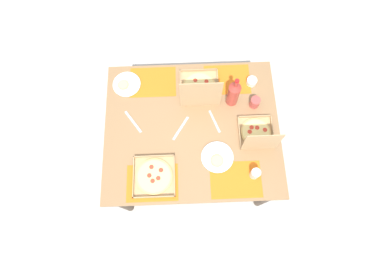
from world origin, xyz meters
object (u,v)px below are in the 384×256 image
pizza_box_corner_right (257,134)px  plate_near_left (217,158)px  pizza_box_center (154,176)px  soda_bottle (233,93)px  plate_middle (126,84)px  pizza_box_edge_far (200,89)px  cup_clear_right (255,174)px  condiment_bowl (252,81)px  cup_red (255,102)px

pizza_box_corner_right → plate_near_left: (0.30, 0.15, -0.04)m
pizza_box_center → soda_bottle: (-0.59, -0.56, 0.12)m
plate_middle → soda_bottle: (-0.81, 0.17, 0.12)m
pizza_box_edge_far → cup_clear_right: 0.75m
plate_middle → condiment_bowl: 0.98m
pizza_box_corner_right → soda_bottle: (0.16, -0.29, 0.09)m
pizza_box_corner_right → cup_red: 0.25m
plate_near_left → cup_clear_right: (-0.25, 0.13, 0.04)m
plate_middle → cup_clear_right: 1.18m
pizza_box_center → cup_red: bearing=-145.3°
cup_clear_right → condiment_bowl: cup_clear_right is taller
pizza_box_corner_right → plate_middle: (0.96, -0.46, -0.04)m
pizza_box_center → condiment_bowl: (-0.76, -0.71, 0.01)m
pizza_box_center → cup_red: (-0.76, -0.52, 0.03)m
pizza_box_edge_far → plate_near_left: size_ratio=1.44×
pizza_box_center → plate_middle: (0.22, -0.73, -0.00)m
plate_middle → plate_near_left: 0.91m
cup_red → cup_clear_right: 0.54m
pizza_box_center → cup_clear_right: bearing=178.8°
pizza_box_edge_far → cup_clear_right: (-0.35, 0.66, -0.00)m
pizza_box_corner_right → cup_red: bearing=-92.7°
pizza_box_center → condiment_bowl: 1.04m
soda_bottle → cup_clear_right: bearing=100.9°
plate_near_left → condiment_bowl: condiment_bowl is taller
pizza_box_corner_right → plate_middle: bearing=-25.5°
soda_bottle → cup_red: (-0.17, 0.04, -0.09)m
pizza_box_corner_right → plate_middle: size_ratio=1.32×
soda_bottle → cup_red: bearing=166.9°
pizza_box_corner_right → plate_near_left: bearing=27.2°
plate_middle → condiment_bowl: condiment_bowl is taller
pizza_box_corner_right → soda_bottle: soda_bottle is taller
pizza_box_edge_far → plate_near_left: bearing=100.9°
cup_clear_right → pizza_box_center: bearing=-1.2°
pizza_box_corner_right → plate_near_left: pizza_box_corner_right is taller
plate_middle → pizza_box_edge_far: bearing=171.9°
pizza_box_center → pizza_box_corner_right: bearing=-160.0°
condiment_bowl → pizza_box_corner_right: bearing=88.5°
cup_red → condiment_bowl: bearing=-89.9°
pizza_box_edge_far → condiment_bowl: bearing=-171.4°
plate_middle → condiment_bowl: bearing=178.9°
cup_clear_right → condiment_bowl: bearing=-94.5°
pizza_box_edge_far → condiment_bowl: pizza_box_edge_far is taller
plate_near_left → cup_red: 0.51m
pizza_box_center → pizza_box_edge_far: pizza_box_edge_far is taller
cup_clear_right → pizza_box_edge_far: bearing=-62.0°
cup_red → plate_near_left: bearing=52.8°
pizza_box_corner_right → soda_bottle: bearing=-61.8°
plate_middle → cup_red: size_ratio=2.45×
pizza_box_corner_right → cup_red: (-0.01, -0.25, -0.00)m
cup_red → condiment_bowl: size_ratio=1.12×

